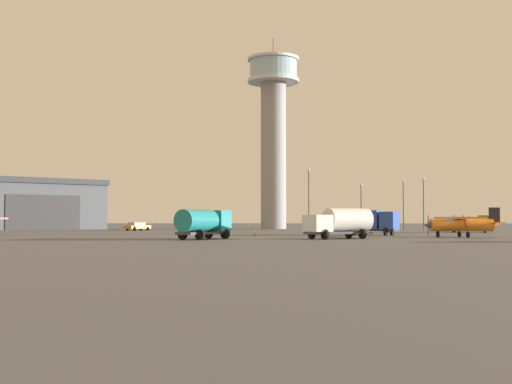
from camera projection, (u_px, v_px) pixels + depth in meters
The scene contains 14 objects.
ground_plane at pixel (252, 239), 63.39m from camera, with size 400.00×400.00×0.00m, color #545456.
control_tower at pixel (273, 123), 124.18m from camera, with size 10.02×10.02×37.27m.
hangar at pixel (23, 205), 120.77m from camera, with size 34.16×34.13×9.17m.
airplane_orange at pixel (462, 223), 68.06m from camera, with size 8.53×10.88×3.20m.
truck_flatbed_green at pixel (476, 224), 91.59m from camera, with size 6.90×4.43×2.45m.
truck_box_blue at pixel (371, 221), 77.64m from camera, with size 6.53×5.10×2.99m.
truck_fuel_tanker_teal at pixel (203, 222), 61.79m from camera, with size 5.02×6.84×2.88m.
truck_fuel_tanker_white at pixel (340, 222), 63.01m from camera, with size 7.18×5.73×3.04m.
car_orange at pixel (137, 226), 105.97m from camera, with size 4.06×4.54×1.37m.
light_post_west at pixel (309, 194), 104.82m from camera, with size 0.44×0.44×10.21m.
light_post_east at pixel (361, 202), 103.91m from camera, with size 0.44×0.44×7.71m.
light_post_north at pixel (403, 200), 115.87m from camera, with size 0.44×0.44×9.06m.
light_post_centre at pixel (424, 199), 113.21m from camera, with size 0.44×0.44×9.28m.
traffic_cone_near_left at pixel (255, 233), 75.53m from camera, with size 0.36×0.36×0.69m.
Camera 1 is at (3.43, -63.44, 2.03)m, focal length 44.88 mm.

